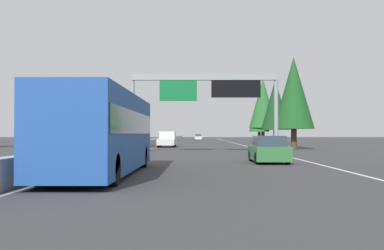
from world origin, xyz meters
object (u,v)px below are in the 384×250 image
Objects in this scene: conifer_right_far at (259,114)px; sign_gantry_overhead at (206,90)px; bus_near_right at (103,130)px; conifer_right_near at (294,93)px; sedan_distant_a at (198,137)px; pickup_far_left at (167,139)px; conifer_right_mid at (275,105)px; sedan_far_center at (269,150)px; conifer_right_distant at (263,103)px.

sign_gantry_overhead is at bearing 167.77° from conifer_right_far.
conifer_right_near reaches higher than bus_near_right.
sedan_distant_a is at bearing 22.50° from conifer_right_far.
bus_near_right is at bearing 156.12° from conifer_right_near.
sign_gantry_overhead is at bearing -179.69° from sedan_distant_a.
conifer_right_mid is (15.52, -15.49, 5.08)m from pickup_far_left.
bus_near_right is 33.87m from conifer_right_near.
bus_near_right is at bearing 135.84° from sedan_far_center.
conifer_right_near is (8.41, -9.19, 0.47)m from sign_gantry_overhead.
pickup_far_left is 65.31m from sedan_distant_a.
sedan_far_center is 0.45× the size of conifer_right_mid.
sign_gantry_overhead is 1.33× the size of conifer_right_near.
sedan_distant_a is (65.19, -3.92, -0.23)m from pickup_far_left.
pickup_far_left is at bearing -0.08° from bus_near_right.
sedan_far_center is 67.99m from conifer_right_far.
conifer_right_near is (-7.82, -13.56, 4.87)m from pickup_far_left.
sedan_far_center is 0.49× the size of conifer_right_far.
sign_gantry_overhead is 2.88× the size of sedan_far_center.
conifer_right_mid is at bearing -44.95° from pickup_far_left.
sedan_far_center is 0.79× the size of pickup_far_left.
sedan_far_center is at bearing 172.97° from conifer_right_far.
conifer_right_far is 2.28m from conifer_right_distant.
conifer_right_distant is at bearing -70.72° from conifer_right_far.
conifer_right_far is at bearing -2.90° from conifer_right_near.
sedan_far_center is (-14.57, -3.13, -4.63)m from sign_gantry_overhead.
conifer_right_far is at bearing -0.84° from conifer_right_mid.
sign_gantry_overhead is at bearing 12.13° from sedan_far_center.
bus_near_right is 1.28× the size of conifer_right_far.
conifer_right_near is at bearing -119.97° from pickup_far_left.
conifer_right_near is at bearing 177.10° from conifer_right_far.
sedan_distant_a is at bearing 2.13° from sedan_far_center.
pickup_far_left is at bearing 176.56° from sedan_distant_a.
bus_near_right reaches higher than sedan_far_center.
sign_gantry_overhead is 17.37m from pickup_far_left.
bus_near_right is 2.61× the size of sedan_far_center.
sign_gantry_overhead is at bearing -11.20° from bus_near_right.
sedan_far_center is (7.78, -7.55, -1.03)m from bus_near_right.
bus_near_right is 1.17× the size of conifer_right_mid.
sign_gantry_overhead is 1.41× the size of conifer_right_far.
conifer_right_near reaches higher than pickup_far_left.
conifer_right_mid is at bearing -19.32° from sign_gantry_overhead.
pickup_far_left is 0.57× the size of conifer_right_mid.
pickup_far_left is 0.45× the size of conifer_right_distant.
conifer_right_mid reaches higher than sign_gantry_overhead.
pickup_far_left reaches higher than sedan_far_center.
sedan_distant_a is 73.81m from conifer_right_near.
conifer_right_distant is at bearing -24.25° from pickup_far_left.
bus_near_right is 77.39m from conifer_right_distant.
sedan_far_center is 1.00× the size of sedan_distant_a.
conifer_right_mid reaches higher than pickup_far_left.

